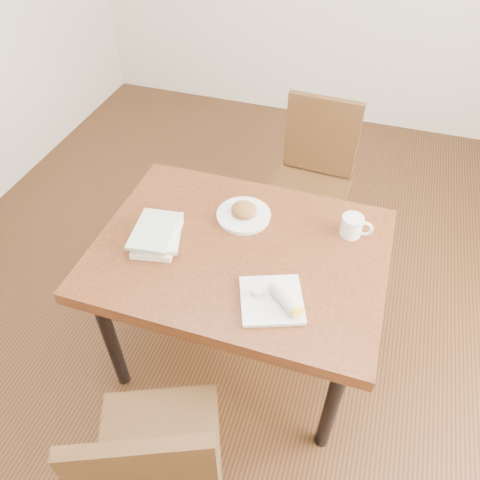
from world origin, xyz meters
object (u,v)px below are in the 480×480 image
(chair_far, at_px, (313,174))
(plate_scone, at_px, (244,213))
(chair_near, at_px, (156,464))
(plate_burrito, at_px, (276,299))
(coffee_mug, at_px, (353,226))
(book_stack, at_px, (158,234))
(table, at_px, (240,262))

(chair_far, distance_m, plate_scone, 0.74)
(chair_near, height_order, plate_burrito, chair_near)
(chair_near, xyz_separation_m, chair_far, (0.17, 1.69, 0.00))
(chair_far, bearing_deg, chair_near, -95.79)
(coffee_mug, relative_size, plate_burrito, 0.46)
(chair_near, bearing_deg, book_stack, 112.55)
(chair_near, distance_m, plate_scone, 1.03)
(table, height_order, book_stack, book_stack)
(chair_far, height_order, coffee_mug, chair_far)
(book_stack, bearing_deg, coffee_mug, 20.42)
(table, bearing_deg, book_stack, -170.78)
(plate_burrito, relative_size, book_stack, 1.04)
(chair_near, bearing_deg, plate_burrito, 68.60)
(chair_near, xyz_separation_m, plate_burrito, (0.23, 0.59, 0.22))
(table, bearing_deg, plate_burrito, -47.17)
(chair_far, bearing_deg, book_stack, -117.82)
(chair_near, height_order, book_stack, chair_near)
(chair_near, bearing_deg, coffee_mug, 67.08)
(table, bearing_deg, coffee_mug, 28.44)
(chair_far, bearing_deg, coffee_mug, -67.12)
(chair_near, relative_size, plate_scone, 4.02)
(plate_burrito, bearing_deg, chair_far, 93.18)
(plate_scone, distance_m, coffee_mug, 0.47)
(table, distance_m, chair_far, 0.89)
(table, distance_m, book_stack, 0.36)
(table, height_order, chair_far, chair_far)
(table, relative_size, chair_far, 1.24)
(table, relative_size, plate_burrito, 4.07)
(chair_near, xyz_separation_m, coffee_mug, (0.44, 1.04, 0.25))
(plate_burrito, bearing_deg, coffee_mug, 65.16)
(chair_near, bearing_deg, table, 88.46)
(chair_near, height_order, coffee_mug, chair_near)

